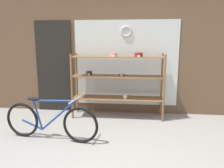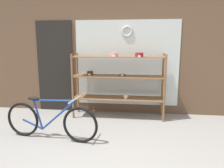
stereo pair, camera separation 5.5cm
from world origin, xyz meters
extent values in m
plane|color=gray|center=(0.00, 0.00, 0.00)|extent=(30.00, 30.00, 0.00)
cube|color=brown|center=(0.00, 2.38, 1.91)|extent=(6.05, 0.08, 3.82)
cube|color=silver|center=(0.20, 2.33, 1.15)|extent=(2.31, 0.02, 1.90)
cube|color=black|center=(-1.47, 2.32, 1.05)|extent=(0.84, 0.03, 2.10)
torus|color=#B7B7BC|center=(0.20, 2.31, 1.85)|extent=(0.26, 0.06, 0.26)
cylinder|color=brown|center=(-0.91, 1.81, 0.69)|extent=(0.04, 0.04, 1.39)
cylinder|color=brown|center=(1.00, 1.81, 0.69)|extent=(0.04, 0.04, 1.39)
cylinder|color=brown|center=(-0.91, 2.22, 0.69)|extent=(0.04, 0.04, 1.39)
cylinder|color=brown|center=(1.00, 2.22, 0.69)|extent=(0.04, 0.04, 1.39)
cube|color=brown|center=(0.04, 2.01, 0.42)|extent=(1.96, 0.46, 0.02)
cube|color=brown|center=(0.04, 2.01, 0.90)|extent=(1.96, 0.46, 0.02)
cube|color=brown|center=(0.04, 2.01, 1.32)|extent=(1.96, 0.46, 0.02)
cylinder|color=pink|center=(-0.05, 1.97, 1.36)|extent=(0.16, 0.16, 0.08)
cube|color=white|center=(-0.05, 1.88, 1.34)|extent=(0.05, 0.00, 0.04)
ellipsoid|color=beige|center=(0.21, 1.98, 0.47)|extent=(0.11, 0.09, 0.08)
cube|color=white|center=(0.21, 1.92, 0.45)|extent=(0.05, 0.00, 0.04)
cylinder|color=#422619|center=(-0.59, 2.11, 0.95)|extent=(0.13, 0.13, 0.08)
cube|color=white|center=(-0.59, 2.03, 0.93)|extent=(0.05, 0.00, 0.04)
cylinder|color=maroon|center=(0.48, 1.94, 1.37)|extent=(0.17, 0.17, 0.08)
cube|color=white|center=(0.48, 1.85, 1.34)|extent=(0.05, 0.00, 0.04)
torus|color=#4C2D1E|center=(0.13, 2.07, 0.92)|extent=(0.15, 0.15, 0.03)
cube|color=white|center=(0.13, 1.99, 0.93)|extent=(0.05, 0.00, 0.04)
torus|color=black|center=(-1.51, 0.80, 0.30)|extent=(0.60, 0.12, 0.60)
torus|color=black|center=(-0.45, 0.67, 0.30)|extent=(0.60, 0.12, 0.60)
cylinder|color=navy|center=(-0.84, 0.72, 0.43)|extent=(0.63, 0.11, 0.56)
cylinder|color=navy|center=(-0.90, 0.72, 0.68)|extent=(0.75, 0.13, 0.07)
cylinder|color=navy|center=(-1.21, 0.76, 0.41)|extent=(0.17, 0.05, 0.51)
cylinder|color=navy|center=(-1.32, 0.78, 0.23)|extent=(0.39, 0.08, 0.17)
ellipsoid|color=black|center=(-1.27, 0.77, 0.69)|extent=(0.23, 0.12, 0.06)
cylinder|color=#B2B2B7|center=(-0.53, 0.68, 0.72)|extent=(0.08, 0.46, 0.02)
camera|label=1|loc=(0.41, -2.59, 1.63)|focal=35.00mm
camera|label=2|loc=(0.46, -2.58, 1.63)|focal=35.00mm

